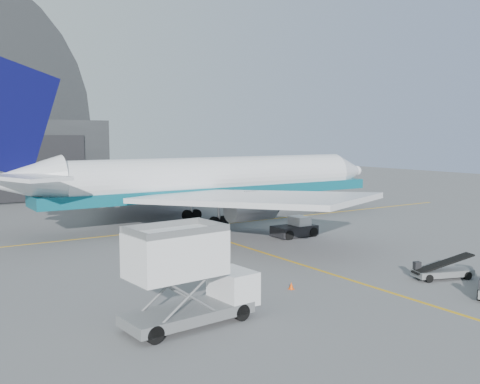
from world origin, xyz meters
TOP-DOWN VIEW (x-y plane):
  - ground at (0.00, 0.00)m, footprint 200.00×200.00m
  - taxi_lines at (0.00, 12.67)m, footprint 80.00×42.12m
  - distant_bldg_a at (38.00, 72.00)m, footprint 14.00×8.00m
  - distant_bldg_b at (55.00, 68.00)m, footprint 8.00×6.00m
  - airliner at (3.31, 21.64)m, footprint 48.08×46.63m
  - catering_truck at (-13.18, -5.96)m, footprint 7.35×3.28m
  - pushback_tug at (6.85, 10.06)m, footprint 4.21×2.49m
  - belt_loader_b at (5.45, -7.40)m, footprint 4.37×2.60m
  - traffic_cone at (-4.69, -3.82)m, footprint 0.32×0.32m

SIDE VIEW (x-z plane):
  - ground at x=0.00m, z-range 0.00..0.00m
  - distant_bldg_a at x=38.00m, z-range -2.00..2.00m
  - distant_bldg_b at x=55.00m, z-range -1.40..1.40m
  - taxi_lines at x=0.00m, z-range 0.00..0.02m
  - traffic_cone at x=-4.69m, z-range -0.01..0.45m
  - belt_loader_b at x=5.45m, z-range -0.31..1.33m
  - pushback_tug at x=6.85m, z-range -0.24..1.70m
  - catering_truck at x=-13.18m, z-range 0.03..4.94m
  - airliner at x=3.31m, z-range -3.72..13.16m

